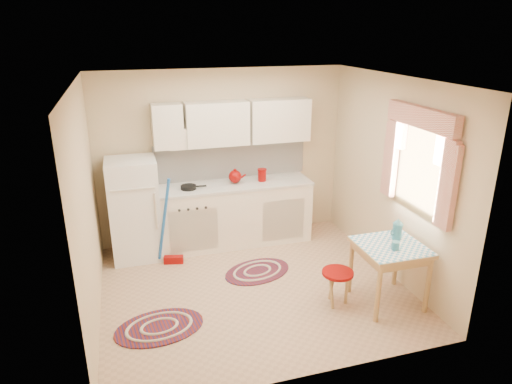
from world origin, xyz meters
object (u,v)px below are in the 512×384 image
at_px(table, 388,274).
at_px(stool, 337,288).
at_px(fridge, 135,210).
at_px(base_cabinets, 233,215).

height_order(table, stool, table).
relative_size(fridge, stool, 3.33).
height_order(fridge, table, fridge).
distance_m(base_cabinets, stool, 2.06).
bearing_deg(table, base_cabinets, 123.16).
xyz_separation_m(table, stool, (-0.58, 0.12, -0.15)).
distance_m(fridge, stool, 2.87).
bearing_deg(table, fridge, 143.82).
xyz_separation_m(fridge, stool, (2.13, -1.86, -0.49)).
xyz_separation_m(base_cabinets, stool, (0.75, -1.91, -0.23)).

